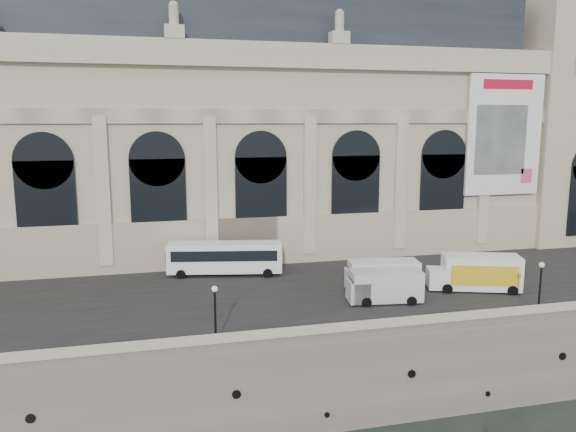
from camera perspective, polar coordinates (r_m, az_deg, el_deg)
name	(u,v)px	position (r m, az deg, el deg)	size (l,w,h in m)	color
ground	(383,426)	(41.35, 9.58, -20.31)	(260.00, 260.00, 0.00)	black
quay	(272,261)	(71.47, -1.59, -4.56)	(160.00, 70.00, 6.00)	gray
street	(322,284)	(51.08, 3.49, -6.88)	(160.00, 24.00, 0.06)	#2D2D2D
parapet	(382,331)	(39.00, 9.50, -11.43)	(160.00, 1.40, 1.21)	gray
museum	(228,128)	(64.16, -6.14, 8.86)	(69.00, 18.70, 29.10)	#BFB393
clock_pavilion	(553,97)	(77.84, 25.35, 10.86)	(13.00, 14.72, 36.70)	#BFB393
bus_left	(225,257)	(53.65, -6.43, -4.18)	(11.03, 4.30, 3.18)	white
van_b	(381,286)	(46.26, 9.46, -7.07)	(6.19, 3.09, 2.64)	silver
van_c	(379,276)	(48.97, 9.23, -6.06)	(6.45, 3.32, 2.74)	silver
box_truck	(476,273)	(51.38, 18.52, -5.50)	(8.11, 4.81, 3.12)	white
lamp_left	(215,315)	(37.62, -7.40, -9.97)	(0.40, 0.40, 3.97)	black
lamp_right	(540,288)	(46.89, 24.22, -6.72)	(0.41, 0.41, 4.07)	black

